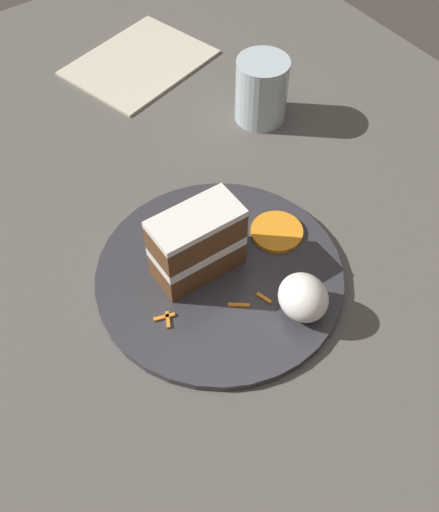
{
  "coord_description": "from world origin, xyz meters",
  "views": [
    {
      "loc": [
        -0.35,
        0.2,
        0.6
      ],
      "look_at": [
        -0.02,
        -0.04,
        0.07
      ],
      "focal_mm": 42.0,
      "sensor_mm": 36.0,
      "label": 1
    }
  ],
  "objects_px": {
    "plate": "(219,275)",
    "cake_slice": "(199,245)",
    "orange_garnish": "(277,232)",
    "menu_card": "(140,62)",
    "drinking_glass": "(261,94)",
    "cream_dollop": "(303,297)"
  },
  "relations": [
    {
      "from": "orange_garnish",
      "to": "drinking_glass",
      "type": "relative_size",
      "value": 0.68
    },
    {
      "from": "drinking_glass",
      "to": "cake_slice",
      "type": "bearing_deg",
      "value": 128.57
    },
    {
      "from": "cake_slice",
      "to": "orange_garnish",
      "type": "xyz_separation_m",
      "value": [
        -0.01,
        -0.11,
        -0.04
      ]
    },
    {
      "from": "plate",
      "to": "drinking_glass",
      "type": "bearing_deg",
      "value": -46.93
    },
    {
      "from": "menu_card",
      "to": "orange_garnish",
      "type": "bearing_deg",
      "value": 158.05
    },
    {
      "from": "plate",
      "to": "cake_slice",
      "type": "relative_size",
      "value": 2.82
    },
    {
      "from": "drinking_glass",
      "to": "cream_dollop",
      "type": "bearing_deg",
      "value": 149.74
    },
    {
      "from": "plate",
      "to": "cake_slice",
      "type": "xyz_separation_m",
      "value": [
        0.02,
        0.02,
        0.05
      ]
    },
    {
      "from": "cream_dollop",
      "to": "drinking_glass",
      "type": "height_order",
      "value": "drinking_glass"
    },
    {
      "from": "plate",
      "to": "drinking_glass",
      "type": "relative_size",
      "value": 3.07
    },
    {
      "from": "cake_slice",
      "to": "menu_card",
      "type": "bearing_deg",
      "value": 159.7
    },
    {
      "from": "orange_garnish",
      "to": "menu_card",
      "type": "xyz_separation_m",
      "value": [
        0.41,
        -0.05,
        -0.01
      ]
    },
    {
      "from": "cake_slice",
      "to": "menu_card",
      "type": "xyz_separation_m",
      "value": [
        0.4,
        -0.16,
        -0.05
      ]
    },
    {
      "from": "menu_card",
      "to": "drinking_glass",
      "type": "bearing_deg",
      "value": -175.57
    },
    {
      "from": "plate",
      "to": "menu_card",
      "type": "distance_m",
      "value": 0.44
    },
    {
      "from": "drinking_glass",
      "to": "menu_card",
      "type": "distance_m",
      "value": 0.23
    },
    {
      "from": "cream_dollop",
      "to": "cake_slice",
      "type": "bearing_deg",
      "value": 28.15
    },
    {
      "from": "cake_slice",
      "to": "cream_dollop",
      "type": "bearing_deg",
      "value": 29.1
    },
    {
      "from": "plate",
      "to": "cake_slice",
      "type": "distance_m",
      "value": 0.06
    },
    {
      "from": "plate",
      "to": "menu_card",
      "type": "height_order",
      "value": "plate"
    },
    {
      "from": "plate",
      "to": "drinking_glass",
      "type": "xyz_separation_m",
      "value": [
        0.2,
        -0.22,
        0.04
      ]
    },
    {
      "from": "orange_garnish",
      "to": "plate",
      "type": "bearing_deg",
      "value": 94.96
    }
  ]
}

